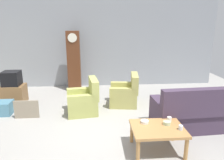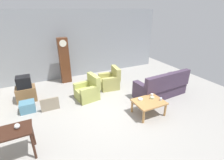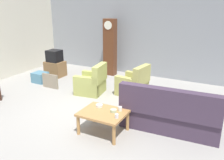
# 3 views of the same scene
# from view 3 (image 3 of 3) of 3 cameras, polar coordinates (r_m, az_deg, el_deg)

# --- Properties ---
(ground_plane) EXTENTS (10.40, 10.40, 0.00)m
(ground_plane) POSITION_cam_3_polar(r_m,az_deg,el_deg) (6.51, -4.96, -6.79)
(ground_plane) COLOR #999691
(garage_door_wall) EXTENTS (8.40, 0.16, 3.20)m
(garage_door_wall) POSITION_cam_3_polar(r_m,az_deg,el_deg) (9.20, 7.10, 10.99)
(garage_door_wall) COLOR gray
(garage_door_wall) RESTS_ON ground_plane
(couch_floral) EXTENTS (2.15, 1.00, 1.04)m
(couch_floral) POSITION_cam_3_polar(r_m,az_deg,el_deg) (5.58, 13.22, -7.71)
(couch_floral) COLOR #423347
(couch_floral) RESTS_ON ground_plane
(armchair_olive_near) EXTENTS (0.89, 0.87, 0.92)m
(armchair_olive_near) POSITION_cam_3_polar(r_m,az_deg,el_deg) (7.49, -4.72, -0.83)
(armchair_olive_near) COLOR tan
(armchair_olive_near) RESTS_ON ground_plane
(armchair_olive_far) EXTENTS (0.88, 0.85, 0.92)m
(armchair_olive_far) POSITION_cam_3_polar(r_m,az_deg,el_deg) (7.39, 4.95, -1.12)
(armchair_olive_far) COLOR tan
(armchair_olive_far) RESTS_ON ground_plane
(coffee_table_wood) EXTENTS (0.96, 0.76, 0.48)m
(coffee_table_wood) POSITION_cam_3_polar(r_m,az_deg,el_deg) (5.29, -2.04, -8.05)
(coffee_table_wood) COLOR #B27F47
(coffee_table_wood) RESTS_ON ground_plane
(grandfather_clock) EXTENTS (0.44, 0.30, 2.07)m
(grandfather_clock) POSITION_cam_3_polar(r_m,az_deg,el_deg) (9.16, -0.47, 7.56)
(grandfather_clock) COLOR #562D19
(grandfather_clock) RESTS_ON ground_plane
(tv_stand_cabinet) EXTENTS (0.68, 0.52, 0.55)m
(tv_stand_cabinet) POSITION_cam_3_polar(r_m,az_deg,el_deg) (9.39, -12.95, 2.55)
(tv_stand_cabinet) COLOR brown
(tv_stand_cabinet) RESTS_ON ground_plane
(tv_crt) EXTENTS (0.48, 0.44, 0.42)m
(tv_crt) POSITION_cam_3_polar(r_m,az_deg,el_deg) (9.28, -13.16, 5.44)
(tv_crt) COLOR black
(tv_crt) RESTS_ON tv_stand_cabinet
(framed_picture_leaning) EXTENTS (0.60, 0.05, 0.46)m
(framed_picture_leaning) POSITION_cam_3_polar(r_m,az_deg,el_deg) (8.17, -14.07, -0.25)
(framed_picture_leaning) COLOR gray
(framed_picture_leaning) RESTS_ON ground_plane
(storage_box_blue) EXTENTS (0.47, 0.42, 0.35)m
(storage_box_blue) POSITION_cam_3_polar(r_m,az_deg,el_deg) (8.84, -16.24, 0.59)
(storage_box_blue) COLOR teal
(storage_box_blue) RESTS_ON ground_plane
(cup_white_porcelain) EXTENTS (0.09, 0.09, 0.09)m
(cup_white_porcelain) POSITION_cam_3_polar(r_m,az_deg,el_deg) (5.30, 1.86, -6.63)
(cup_white_porcelain) COLOR white
(cup_white_porcelain) RESTS_ON coffee_table_wood
(cup_blue_rimmed) EXTENTS (0.08, 0.08, 0.09)m
(cup_blue_rimmed) POSITION_cam_3_polar(r_m,az_deg,el_deg) (4.99, 1.10, -8.33)
(cup_blue_rimmed) COLOR silver
(cup_blue_rimmed) RESTS_ON coffee_table_wood
(bowl_white_stacked) EXTENTS (0.15, 0.15, 0.05)m
(bowl_white_stacked) POSITION_cam_3_polar(r_m,az_deg,el_deg) (5.49, -2.94, -5.93)
(bowl_white_stacked) COLOR white
(bowl_white_stacked) RESTS_ON coffee_table_wood
(bowl_shallow_green) EXTENTS (0.14, 0.14, 0.06)m
(bowl_shallow_green) POSITION_cam_3_polar(r_m,az_deg,el_deg) (5.23, 0.35, -7.11)
(bowl_shallow_green) COLOR #B2C69E
(bowl_shallow_green) RESTS_ON coffee_table_wood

